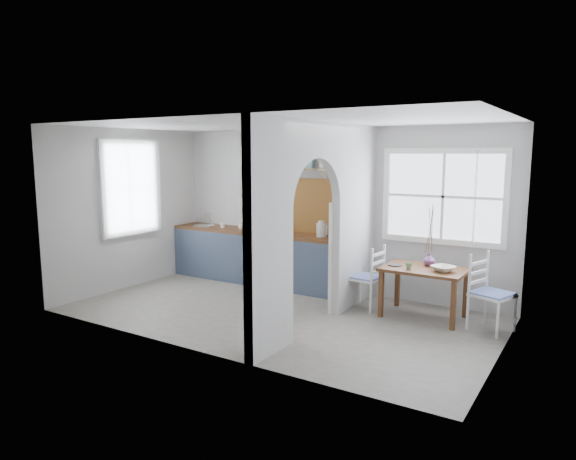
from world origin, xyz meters
The scene contains 26 objects.
floor centered at (0.00, 0.00, 0.00)m, with size 5.80×3.20×0.01m, color gray.
ceiling centered at (0.00, 0.00, 2.60)m, with size 5.80×3.20×0.01m, color beige.
walls centered at (0.00, 0.00, 1.30)m, with size 5.81×3.21×2.60m.
partition centered at (0.70, 0.06, 1.45)m, with size 0.12×3.20×2.60m.
kitchen_window centered at (-2.87, 0.00, 1.65)m, with size 0.10×1.16×1.50m, color white, non-canonical shape.
nook_window centered at (1.80, 1.56, 1.60)m, with size 1.76×0.10×1.30m, color white, non-canonical shape.
counter centered at (-1.13, 1.33, 0.46)m, with size 3.50×0.60×0.90m.
sink centered at (-2.43, 1.30, 0.89)m, with size 0.40×0.40×0.02m, color silver.
backsplash centered at (-0.20, 1.58, 1.35)m, with size 1.65×0.03×0.90m, color brown.
shelf centered at (-0.20, 1.49, 2.01)m, with size 1.75×0.20×0.21m.
pendant_lamp centered at (0.15, 1.15, 1.88)m, with size 0.26×0.26×0.16m, color beige.
utensil_rail centered at (0.61, 0.90, 1.45)m, with size 0.02×0.02×0.50m, color silver.
dining_table centered at (1.76, 0.94, 0.34)m, with size 1.09×0.73×0.68m, color brown, non-canonical shape.
chair_left centered at (0.93, 0.92, 0.46)m, with size 0.42×0.42×0.92m, color white, non-canonical shape.
chair_right centered at (2.65, 0.86, 0.49)m, with size 0.44×0.44×0.97m, color white, non-canonical shape.
kettle centered at (-0.02, 1.33, 1.03)m, with size 0.21×0.17×0.25m, color silver, non-canonical shape.
mug_a centered at (-1.95, 1.25, 0.95)m, with size 0.10×0.10×0.10m, color white.
mug_b centered at (-1.55, 1.28, 0.95)m, with size 0.13×0.13×0.10m, color white.
knife_block centered at (-1.40, 1.35, 1.00)m, with size 0.09×0.13×0.20m, color black.
jar centered at (-0.92, 1.39, 0.97)m, with size 0.09×0.09×0.14m, color olive.
towel_magenta centered at (0.58, 0.98, 0.28)m, with size 0.02×0.03×0.50m, color #A41163.
towel_orange centered at (0.58, 0.94, 0.25)m, with size 0.02×0.03×0.54m, color #D56003.
bowl centered at (2.02, 0.90, 0.72)m, with size 0.29×0.29×0.07m, color white.
table_cup centered at (1.60, 0.79, 0.72)m, with size 0.09×0.09×0.09m, color #6A9263.
plate centered at (1.37, 0.89, 0.69)m, with size 0.18×0.18×0.02m, color #292627.
vase centered at (1.77, 1.13, 0.76)m, with size 0.16×0.16×0.17m, color #794481.
Camera 1 is at (3.77, -5.73, 2.21)m, focal length 32.00 mm.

